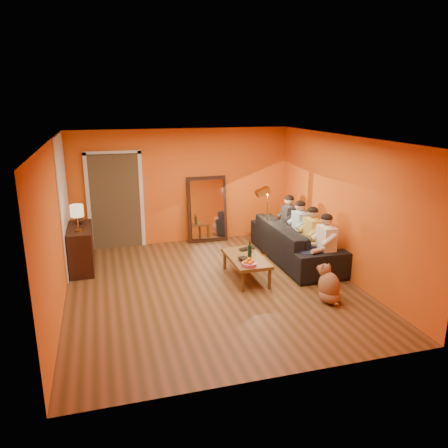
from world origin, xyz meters
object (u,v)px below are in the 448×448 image
object	(u,v)px
person_mid_right	(300,229)
person_far_right	(289,223)
person_mid_left	(312,237)
laptop	(249,249)
table_lamp	(77,218)
wine_bottle	(250,249)
dog	(329,283)
mirror_frame	(207,209)
floor_lamp	(267,222)
person_far_left	(326,246)
vase	(79,219)
sideboard	(81,248)
coffee_table	(246,267)
sofa	(296,242)
tumbler	(250,252)

from	to	relation	value
person_mid_right	person_far_right	world-z (taller)	same
person_mid_left	laptop	world-z (taller)	person_mid_left
table_lamp	wine_bottle	size ratio (longest dim) A/B	1.65
person_mid_left	dog	bearing A→B (deg)	-106.17
mirror_frame	laptop	distance (m)	2.11
floor_lamp	person_far_left	world-z (taller)	floor_lamp
laptop	vase	world-z (taller)	vase
sideboard	coffee_table	world-z (taller)	sideboard
person_mid_right	vase	xyz separation A→B (m)	(-4.37, 0.81, 0.33)
floor_lamp	person_far_left	size ratio (longest dim) A/B	1.18
floor_lamp	person_mid_left	bearing A→B (deg)	-59.55
person_mid_right	mirror_frame	bearing A→B (deg)	133.85
sofa	mirror_frame	bearing A→B (deg)	39.73
mirror_frame	sideboard	bearing A→B (deg)	-158.84
coffee_table	floor_lamp	distance (m)	1.49
floor_lamp	person_mid_right	world-z (taller)	floor_lamp
sideboard	person_far_right	distance (m)	4.37
table_lamp	laptop	bearing A→B (deg)	-12.26
sideboard	sofa	bearing A→B (deg)	-8.91
coffee_table	dog	size ratio (longest dim) A/B	1.92
sideboard	tumbler	xyz separation A→B (m)	(3.05, -1.21, 0.04)
person_far_right	wine_bottle	xyz separation A→B (m)	(-1.39, -1.36, -0.03)
sofa	tumbler	world-z (taller)	sofa
person_far_left	vase	size ratio (longest dim) A/B	6.76
sofa	tumbler	size ratio (longest dim) A/B	26.89
person_far_left	wine_bottle	world-z (taller)	person_far_left
sofa	sideboard	bearing A→B (deg)	81.09
person_mid_left	vase	size ratio (longest dim) A/B	6.76
mirror_frame	coffee_table	world-z (taller)	mirror_frame
mirror_frame	vase	world-z (taller)	mirror_frame
floor_lamp	person_mid_left	world-z (taller)	floor_lamp
coffee_table	floor_lamp	bearing A→B (deg)	52.66
person_far_left	person_mid_left	distance (m)	0.55
wine_bottle	tumbler	xyz separation A→B (m)	(0.07, 0.17, -0.11)
floor_lamp	tumbler	bearing A→B (deg)	-128.96
coffee_table	tumbler	xyz separation A→B (m)	(0.12, 0.12, 0.26)
person_mid_right	wine_bottle	size ratio (longest dim) A/B	3.94
person_mid_right	table_lamp	bearing A→B (deg)	176.54
table_lamp	person_mid_right	size ratio (longest dim) A/B	0.42
sofa	dog	size ratio (longest dim) A/B	4.18
dog	person_far_left	bearing A→B (deg)	82.83
sideboard	person_far_left	bearing A→B (deg)	-20.85
sofa	person_far_right	distance (m)	0.70
vase	tumbler	bearing A→B (deg)	-25.50
dog	vase	size ratio (longest dim) A/B	3.51
person_far_right	vase	world-z (taller)	person_far_right
person_mid_left	tumbler	distance (m)	1.33
dog	laptop	bearing A→B (deg)	134.24
sofa	person_mid_right	world-z (taller)	person_mid_right
wine_bottle	person_mid_left	bearing A→B (deg)	10.71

